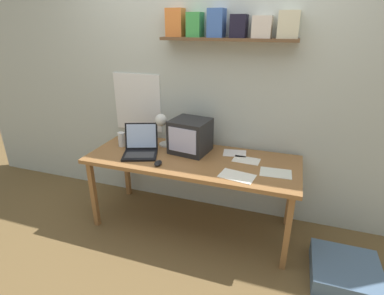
# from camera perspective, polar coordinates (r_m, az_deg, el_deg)

# --- Properties ---
(ground_plane) EXTENTS (12.00, 12.00, 0.00)m
(ground_plane) POSITION_cam_1_polar(r_m,az_deg,el_deg) (3.04, 0.00, -14.31)
(ground_plane) COLOR brown
(back_wall) EXTENTS (5.60, 0.24, 2.60)m
(back_wall) POSITION_cam_1_polar(r_m,az_deg,el_deg) (2.88, 2.89, 12.41)
(back_wall) COLOR silver
(back_wall) RESTS_ON ground_plane
(corner_desk) EXTENTS (1.87, 0.73, 0.71)m
(corner_desk) POSITION_cam_1_polar(r_m,az_deg,el_deg) (2.69, 0.00, -3.03)
(corner_desk) COLOR #986638
(corner_desk) RESTS_ON ground_plane
(crt_monitor) EXTENTS (0.37, 0.36, 0.31)m
(crt_monitor) POSITION_cam_1_polar(r_m,az_deg,el_deg) (2.75, -0.33, 2.23)
(crt_monitor) COLOR #232326
(crt_monitor) RESTS_ON corner_desk
(laptop) EXTENTS (0.39, 0.40, 0.26)m
(laptop) POSITION_cam_1_polar(r_m,az_deg,el_deg) (2.78, -9.76, 0.18)
(laptop) COLOR black
(laptop) RESTS_ON corner_desk
(desk_lamp) EXTENTS (0.15, 0.20, 0.33)m
(desk_lamp) POSITION_cam_1_polar(r_m,az_deg,el_deg) (2.84, -5.71, 4.36)
(desk_lamp) COLOR silver
(desk_lamp) RESTS_ON corner_desk
(juice_glass) EXTENTS (0.07, 0.07, 0.14)m
(juice_glass) POSITION_cam_1_polar(r_m,az_deg,el_deg) (2.98, -13.24, 1.39)
(juice_glass) COLOR white
(juice_glass) RESTS_ON corner_desk
(computer_mouse) EXTENTS (0.07, 0.11, 0.03)m
(computer_mouse) POSITION_cam_1_polar(r_m,az_deg,el_deg) (2.55, -6.49, -2.97)
(computer_mouse) COLOR black
(computer_mouse) RESTS_ON corner_desk
(open_notebook) EXTENTS (0.24, 0.16, 0.00)m
(open_notebook) POSITION_cam_1_polar(r_m,az_deg,el_deg) (2.66, 10.29, -2.38)
(open_notebook) COLOR white
(open_notebook) RESTS_ON corner_desk
(printed_handout) EXTENTS (0.23, 0.19, 0.00)m
(printed_handout) POSITION_cam_1_polar(r_m,az_deg,el_deg) (2.79, 8.14, -1.08)
(printed_handout) COLOR white
(printed_handout) RESTS_ON corner_desk
(loose_paper_near_laptop) EXTENTS (0.26, 0.18, 0.00)m
(loose_paper_near_laptop) POSITION_cam_1_polar(r_m,az_deg,el_deg) (2.50, 15.65, -4.67)
(loose_paper_near_laptop) COLOR white
(loose_paper_near_laptop) RESTS_ON corner_desk
(loose_paper_near_monitor) EXTENTS (0.29, 0.21, 0.00)m
(loose_paper_near_monitor) POSITION_cam_1_polar(r_m,az_deg,el_deg) (2.38, 8.57, -5.39)
(loose_paper_near_monitor) COLOR white
(loose_paper_near_monitor) RESTS_ON corner_desk
(floor_cushion) EXTENTS (0.50, 0.50, 0.13)m
(floor_cushion) POSITION_cam_1_polar(r_m,az_deg,el_deg) (2.75, 27.15, -20.29)
(floor_cushion) COLOR slate
(floor_cushion) RESTS_ON ground_plane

